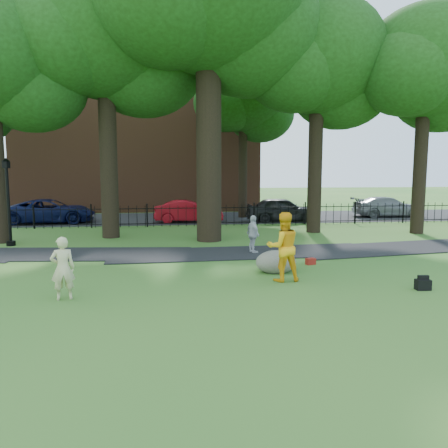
{
  "coord_description": "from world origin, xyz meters",
  "views": [
    {
      "loc": [
        -1.68,
        -12.27,
        3.21
      ],
      "look_at": [
        0.06,
        2.0,
        1.38
      ],
      "focal_mm": 35.0,
      "sensor_mm": 36.0,
      "label": 1
    }
  ],
  "objects": [
    {
      "name": "grey_car",
      "position": [
        5.03,
        13.5,
        0.75
      ],
      "size": [
        4.48,
        2.05,
        1.49
      ],
      "primitive_type": "imported",
      "rotation": [
        0.0,
        0.0,
        1.5
      ],
      "color": "black",
      "rests_on": "ground"
    },
    {
      "name": "backpack",
      "position": [
        4.95,
        -1.68,
        0.14
      ],
      "size": [
        0.39,
        0.26,
        0.28
      ],
      "primitive_type": "cube",
      "rotation": [
        0.0,
        0.0,
        -0.07
      ],
      "color": "black",
      "rests_on": "ground"
    },
    {
      "name": "big_tree",
      "position": [
        0.13,
        7.09,
        10.14
      ],
      "size": [
        10.08,
        8.61,
        14.37
      ],
      "color": "black",
      "rests_on": "ground"
    },
    {
      "name": "boulder",
      "position": [
        1.54,
        0.78,
        0.37
      ],
      "size": [
        1.29,
        0.98,
        0.74
      ],
      "primitive_type": "ellipsoid",
      "rotation": [
        0.0,
        0.0,
        -0.02
      ],
      "color": "slate",
      "rests_on": "ground"
    },
    {
      "name": "man",
      "position": [
        1.48,
        -0.3,
        0.99
      ],
      "size": [
        1.01,
        0.81,
        1.99
      ],
      "primitive_type": "imported",
      "rotation": [
        0.0,
        0.0,
        3.21
      ],
      "color": "#FFAF15",
      "rests_on": "ground"
    },
    {
      "name": "footpath",
      "position": [
        1.0,
        3.9,
        0.0
      ],
      "size": [
        36.07,
        3.85,
        0.03
      ],
      "primitive_type": "cube",
      "rotation": [
        0.0,
        0.0,
        0.03
      ],
      "color": "black",
      "rests_on": "ground"
    },
    {
      "name": "woman",
      "position": [
        -4.34,
        -1.41,
        0.79
      ],
      "size": [
        0.64,
        0.49,
        1.57
      ],
      "primitive_type": "imported",
      "rotation": [
        0.0,
        0.0,
        3.37
      ],
      "color": "beige",
      "rests_on": "ground"
    },
    {
      "name": "ground",
      "position": [
        0.0,
        0.0,
        0.0
      ],
      "size": [
        120.0,
        120.0,
        0.0
      ],
      "primitive_type": "plane",
      "color": "#2C6222",
      "rests_on": "ground"
    },
    {
      "name": "tree_row",
      "position": [
        0.52,
        8.4,
        8.15
      ],
      "size": [
        26.82,
        7.96,
        12.42
      ],
      "color": "black",
      "rests_on": "ground"
    },
    {
      "name": "silver_car",
      "position": [
        12.69,
        15.24,
        0.67
      ],
      "size": [
        4.64,
        1.99,
        1.33
      ],
      "primitive_type": "imported",
      "rotation": [
        0.0,
        0.0,
        1.54
      ],
      "color": "gray",
      "rests_on": "ground"
    },
    {
      "name": "brick_building",
      "position": [
        -4.0,
        24.0,
        6.0
      ],
      "size": [
        18.0,
        8.0,
        12.0
      ],
      "primitive_type": "cube",
      "color": "brown",
      "rests_on": "ground"
    },
    {
      "name": "red_sedan",
      "position": [
        -0.65,
        13.74,
        0.67
      ],
      "size": [
        4.1,
        1.5,
        1.34
      ],
      "primitive_type": "imported",
      "rotation": [
        0.0,
        0.0,
        1.55
      ],
      "color": "maroon",
      "rests_on": "ground"
    },
    {
      "name": "iron_fence",
      "position": [
        0.0,
        12.0,
        0.6
      ],
      "size": [
        44.0,
        0.04,
        1.2
      ],
      "color": "black",
      "rests_on": "ground"
    },
    {
      "name": "navy_van",
      "position": [
        -8.77,
        14.45,
        0.71
      ],
      "size": [
        5.21,
        2.61,
        1.42
      ],
      "primitive_type": "imported",
      "rotation": [
        0.0,
        0.0,
        1.62
      ],
      "color": "#0C133D",
      "rests_on": "ground"
    },
    {
      "name": "lamppost",
      "position": [
        -8.37,
        6.72,
        1.79
      ],
      "size": [
        0.36,
        0.36,
        3.66
      ],
      "rotation": [
        0.0,
        0.0,
        -0.32
      ],
      "color": "black",
      "rests_on": "ground"
    },
    {
      "name": "street",
      "position": [
        0.0,
        16.0,
        0.0
      ],
      "size": [
        80.0,
        7.0,
        0.02
      ],
      "primitive_type": "cube",
      "color": "black",
      "rests_on": "ground"
    },
    {
      "name": "pedestrian",
      "position": [
        1.4,
        3.86,
        0.73
      ],
      "size": [
        0.6,
        0.92,
        1.46
      ],
      "primitive_type": "imported",
      "rotation": [
        0.0,
        0.0,
        1.88
      ],
      "color": "#BABABF",
      "rests_on": "ground"
    },
    {
      "name": "red_bag",
      "position": [
        2.96,
        1.67,
        0.11
      ],
      "size": [
        0.36,
        0.28,
        0.21
      ],
      "primitive_type": "cube",
      "rotation": [
        0.0,
        0.0,
        0.31
      ],
      "color": "maroon",
      "rests_on": "ground"
    }
  ]
}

